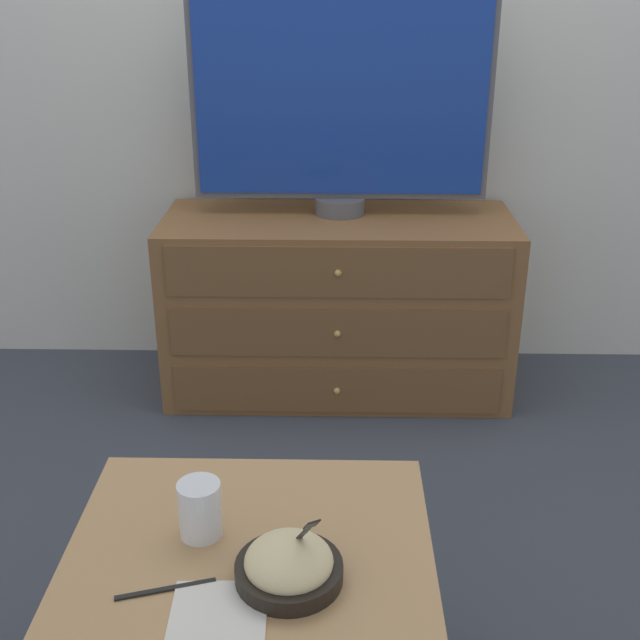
{
  "coord_description": "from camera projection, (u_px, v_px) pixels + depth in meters",
  "views": [
    {
      "loc": [
        0.03,
        -3.01,
        1.47
      ],
      "look_at": [
        -0.01,
        -1.39,
        0.76
      ],
      "focal_mm": 45.0,
      "sensor_mm": 36.0,
      "label": 1
    }
  ],
  "objects": [
    {
      "name": "drink_cup",
      "position": [
        200.0,
        512.0,
        1.57
      ],
      "size": [
        0.09,
        0.09,
        0.12
      ],
      "color": "beige",
      "rests_on": "coffee_table"
    },
    {
      "name": "tv",
      "position": [
        341.0,
        103.0,
        2.73
      ],
      "size": [
        1.03,
        0.18,
        0.75
      ],
      "color": "#515156",
      "rests_on": "dresser"
    },
    {
      "name": "dresser",
      "position": [
        337.0,
        305.0,
        2.95
      ],
      "size": [
        1.24,
        0.52,
        0.66
      ],
      "color": "brown",
      "rests_on": "ground_plane"
    },
    {
      "name": "coffee_table",
      "position": [
        251.0,
        577.0,
        1.57
      ],
      "size": [
        0.71,
        0.61,
        0.44
      ],
      "color": "tan",
      "rests_on": "ground_plane"
    },
    {
      "name": "napkin",
      "position": [
        218.0,
        615.0,
        1.38
      ],
      "size": [
        0.17,
        0.17,
        0.0
      ],
      "color": "silver",
      "rests_on": "coffee_table"
    },
    {
      "name": "wall_back",
      "position": [
        330.0,
        20.0,
        2.84
      ],
      "size": [
        12.0,
        0.05,
        2.6
      ],
      "color": "silver",
      "rests_on": "ground_plane"
    },
    {
      "name": "takeout_bowl",
      "position": [
        289.0,
        565.0,
        1.46
      ],
      "size": [
        0.2,
        0.2,
        0.16
      ],
      "color": "black",
      "rests_on": "coffee_table"
    },
    {
      "name": "ground_plane",
      "position": [
        328.0,
        352.0,
        3.34
      ],
      "size": [
        12.0,
        12.0,
        0.0
      ],
      "primitive_type": "plane",
      "color": "#383D47"
    },
    {
      "name": "knife",
      "position": [
        166.0,
        589.0,
        1.44
      ],
      "size": [
        0.18,
        0.06,
        0.01
      ],
      "color": "black",
      "rests_on": "coffee_table"
    }
  ]
}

